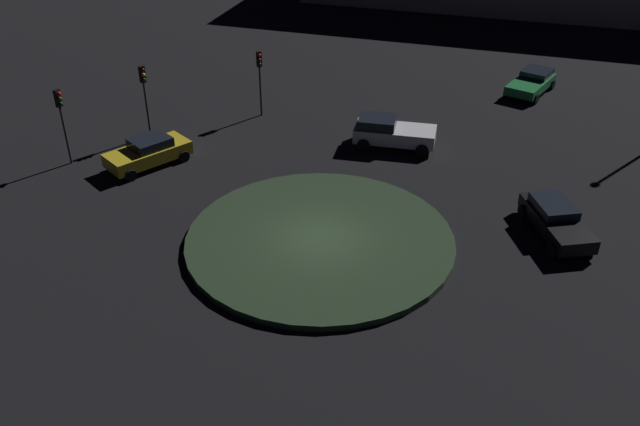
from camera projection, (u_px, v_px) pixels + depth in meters
ground_plane at (320, 243)px, 29.73m from camera, size 116.17×116.17×0.00m
roundabout_island at (320, 240)px, 29.65m from camera, size 11.55×11.55×0.30m
car_green at (532, 82)px, 44.11m from camera, size 4.37×2.65×1.27m
car_black at (556, 219)px, 30.01m from camera, size 3.97×4.48×1.35m
car_yellow at (149, 152)px, 35.50m from camera, size 4.40×2.27×1.47m
car_white at (391, 132)px, 37.35m from camera, size 3.87×4.66×1.60m
traffic_light_southwest at (260, 70)px, 39.83m from camera, size 0.37×0.40×3.92m
traffic_light_south at (61, 112)px, 34.52m from camera, size 0.35×0.38×4.06m
traffic_light_south_near at (144, 87)px, 37.28m from camera, size 0.31×0.36×4.09m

